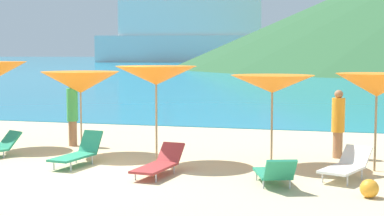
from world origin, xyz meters
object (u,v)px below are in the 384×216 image
at_px(umbrella_3, 80,82).
at_px(beachgoer_1, 338,122).
at_px(lounge_chair_4, 78,152).
at_px(umbrella_5, 272,84).
at_px(umbrella_4, 156,76).
at_px(lounge_chair_6, 346,165).
at_px(lounge_chair_0, 275,172).
at_px(cruise_ship, 190,35).
at_px(umbrella_6, 377,85).
at_px(beachgoer_0, 72,111).
at_px(lounge_chair_3, 159,163).
at_px(beach_ball, 369,188).

distance_m(umbrella_3, beachgoer_1, 6.49).
height_order(lounge_chair_4, beachgoer_1, beachgoer_1).
xyz_separation_m(umbrella_5, lounge_chair_4, (-4.27, -1.18, -1.57)).
xyz_separation_m(umbrella_4, lounge_chair_6, (4.32, -0.73, -1.75)).
distance_m(umbrella_3, lounge_chair_0, 5.92).
height_order(lounge_chair_0, beachgoer_1, beachgoer_1).
bearing_deg(cruise_ship, lounge_chair_6, -83.74).
xyz_separation_m(umbrella_3, umbrella_6, (7.13, -0.28, 0.04)).
height_order(lounge_chair_6, beachgoer_0, beachgoer_0).
bearing_deg(lounge_chair_4, lounge_chair_6, 8.06).
height_order(umbrella_6, lounge_chair_4, umbrella_6).
bearing_deg(umbrella_5, lounge_chair_6, -33.62).
relative_size(umbrella_6, lounge_chair_3, 1.23).
height_order(lounge_chair_0, lounge_chair_6, lounge_chair_0).
bearing_deg(cruise_ship, lounge_chair_4, -85.76).
xyz_separation_m(lounge_chair_0, lounge_chair_4, (-4.62, 0.94, 0.03)).
relative_size(umbrella_5, lounge_chair_6, 1.28).
height_order(lounge_chair_3, beach_ball, lounge_chair_3).
bearing_deg(umbrella_5, umbrella_3, 177.50).
bearing_deg(umbrella_5, beachgoer_1, 44.43).
relative_size(lounge_chair_0, cruise_ship, 0.03).
bearing_deg(lounge_chair_6, lounge_chair_0, -121.20).
bearing_deg(umbrella_3, umbrella_5, -2.50).
height_order(lounge_chair_6, beachgoer_1, beachgoer_1).
relative_size(umbrella_3, umbrella_5, 1.02).
relative_size(umbrella_6, beach_ball, 6.33).
bearing_deg(beach_ball, lounge_chair_4, 167.53).
relative_size(umbrella_4, lounge_chair_4, 1.41).
bearing_deg(lounge_chair_0, cruise_ship, -93.04).
height_order(beachgoer_0, cruise_ship, cruise_ship).
height_order(lounge_chair_4, beachgoer_0, beachgoer_0).
xyz_separation_m(umbrella_3, umbrella_5, (4.87, -0.21, 0.03)).
height_order(umbrella_5, lounge_chair_6, umbrella_5).
xyz_separation_m(lounge_chair_3, beachgoer_1, (3.58, 3.13, 0.64)).
bearing_deg(lounge_chair_3, lounge_chair_6, 15.76).
bearing_deg(lounge_chair_6, lounge_chair_3, -149.59).
distance_m(lounge_chair_4, beach_ball, 6.52).
xyz_separation_m(umbrella_5, beach_ball, (2.09, -2.59, -1.70)).
bearing_deg(beachgoer_1, cruise_ship, 60.31).
height_order(lounge_chair_3, cruise_ship, cruise_ship).
bearing_deg(beach_ball, umbrella_4, 155.05).
xyz_separation_m(lounge_chair_0, beachgoer_0, (-6.06, 3.53, 0.70)).
relative_size(umbrella_3, lounge_chair_0, 1.37).
xyz_separation_m(lounge_chair_0, beach_ball, (1.74, -0.46, -0.10)).
relative_size(lounge_chair_4, beach_ball, 4.77).
relative_size(umbrella_5, beach_ball, 6.16).
relative_size(umbrella_4, beachgoer_1, 1.36).
relative_size(umbrella_3, umbrella_6, 0.99).
bearing_deg(lounge_chair_3, umbrella_6, 27.33).
xyz_separation_m(umbrella_6, lounge_chair_0, (-1.92, -2.06, -1.61)).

